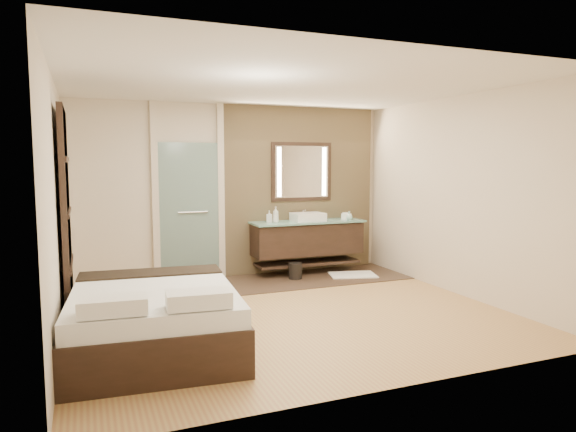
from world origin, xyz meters
name	(u,v)px	position (x,y,z in m)	size (l,w,h in m)	color
floor	(288,313)	(0.00, 0.00, 0.00)	(5.00, 5.00, 0.00)	#AD7748
tile_strip	(286,280)	(0.60, 1.60, 0.01)	(3.80, 1.30, 0.01)	#3D2E21
stone_wall	(300,190)	(1.10, 2.21, 1.35)	(2.60, 0.08, 2.70)	tan
vanity	(307,238)	(1.10, 1.92, 0.58)	(1.85, 0.55, 0.88)	black
mirror_unit	(302,172)	(1.10, 2.16, 1.65)	(1.06, 0.04, 0.96)	black
frosted_door	(189,206)	(-0.75, 2.20, 1.14)	(1.10, 0.12, 2.70)	#9FC9C0
shoji_partition	(66,216)	(-2.43, 0.60, 1.21)	(0.06, 1.20, 2.40)	black
bed	(154,319)	(-1.65, -0.66, 0.31)	(1.70, 2.05, 0.74)	black
bath_mat	(353,275)	(1.70, 1.48, 0.02)	(0.72, 0.50, 0.02)	white
waste_bin	(295,271)	(0.76, 1.60, 0.13)	(0.21, 0.21, 0.26)	black
tissue_box	(346,217)	(1.76, 1.84, 0.92)	(0.12, 0.12, 0.10)	white
soap_bottle_a	(276,214)	(0.55, 1.92, 0.99)	(0.09, 0.10, 0.25)	silver
soap_bottle_b	(269,216)	(0.45, 1.94, 0.96)	(0.08, 0.09, 0.19)	#B2B2B2
soap_bottle_c	(349,216)	(1.78, 1.77, 0.94)	(0.11, 0.11, 0.14)	#A5CFCA
cup	(346,215)	(1.85, 2.01, 0.91)	(0.12, 0.12, 0.10)	white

